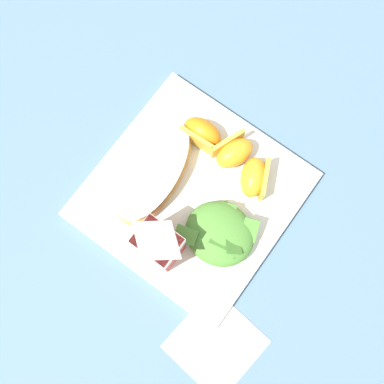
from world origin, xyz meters
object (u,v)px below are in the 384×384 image
Objects in this scene: orange_wedge_front at (254,178)px; orange_wedge_rear at (202,133)px; green_salad_pile at (220,234)px; milk_carton at (158,243)px; orange_wedge_middle at (234,152)px; cheesy_pizza_bread at (154,172)px; white_plate at (192,195)px; paper_napkin at (216,344)px.

orange_wedge_front and orange_wedge_rear have the same top height.
milk_carton is (0.06, 0.06, 0.04)m from green_salad_pile.
orange_wedge_front is at bearing 162.96° from orange_wedge_middle.
green_salad_pile is at bearing 115.57° from orange_wedge_middle.
cheesy_pizza_bread is at bearing -48.06° from milk_carton.
orange_wedge_front is 0.05m from orange_wedge_middle.
green_salad_pile is 0.15m from orange_wedge_rear.
cheesy_pizza_bread is 0.12m from milk_carton.
orange_wedge_front is (-0.12, -0.08, 0.00)m from cheesy_pizza_bread.
cheesy_pizza_bread is 0.12m from orange_wedge_middle.
green_salad_pile is (-0.07, 0.03, 0.03)m from white_plate.
orange_wedge_rear is at bearing -50.28° from paper_napkin.
orange_wedge_front is at bearing -107.34° from milk_carton.
cheesy_pizza_bread is at bearing 32.89° from orange_wedge_front.
milk_carton reaches higher than orange_wedge_front.
orange_wedge_middle is 0.06m from orange_wedge_rear.
paper_napkin is at bearing 129.72° from orange_wedge_rear.
cheesy_pizza_bread is at bearing -33.65° from paper_napkin.
white_plate is 1.57× the size of cheesy_pizza_bread.
orange_wedge_middle is (0.05, -0.11, -0.00)m from green_salad_pile.
orange_wedge_middle is 0.63× the size of paper_napkin.
cheesy_pizza_bread is at bearing 50.69° from orange_wedge_middle.
orange_wedge_front reaches higher than cheesy_pizza_bread.
milk_carton is 0.18m from orange_wedge_rear.
milk_carton reaches higher than orange_wedge_rear.
cheesy_pizza_bread reaches higher than white_plate.
paper_napkin is (-0.15, 0.15, -0.01)m from white_plate.
milk_carton is at bearing 48.32° from green_salad_pile.
orange_wedge_front is at bearing -67.56° from paper_napkin.
milk_carton is at bearing 72.66° from orange_wedge_front.
orange_wedge_front reaches higher than paper_napkin.
orange_wedge_rear is at bearing 3.54° from orange_wedge_middle.
orange_wedge_middle is at bearing -17.04° from orange_wedge_front.
orange_wedge_front and orange_wedge_middle have the same top height.
cheesy_pizza_bread reaches higher than paper_napkin.
orange_wedge_rear is (0.11, -0.11, -0.00)m from green_salad_pile.
orange_wedge_rear is 0.30m from paper_napkin.
cheesy_pizza_bread is 2.57× the size of orange_wedge_front.
green_salad_pile reaches higher than orange_wedge_middle.
white_plate is 4.06× the size of orange_wedge_middle.
orange_wedge_middle is (0.05, -0.01, 0.00)m from orange_wedge_front.
orange_wedge_rear is at bearing -63.36° from white_plate.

